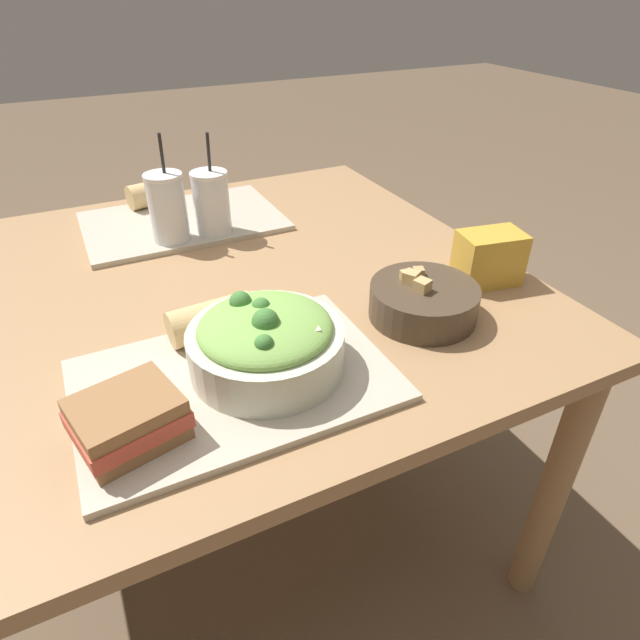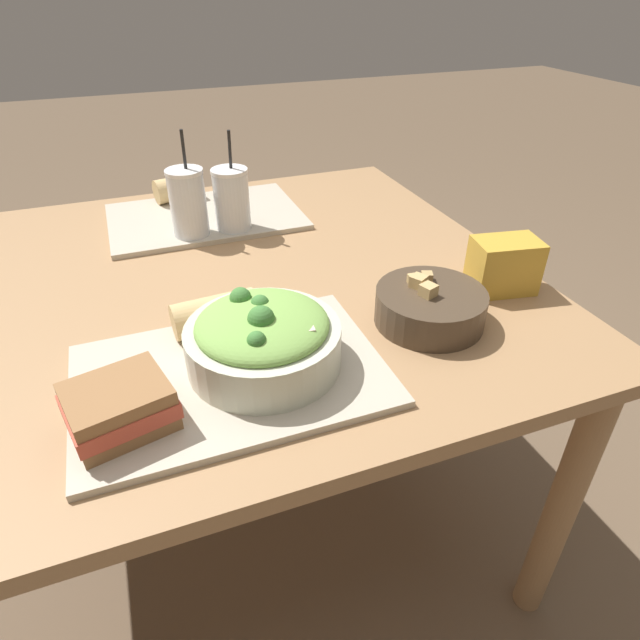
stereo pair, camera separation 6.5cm
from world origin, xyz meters
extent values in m
plane|color=brown|center=(0.00, 0.00, 0.00)|extent=(12.00, 12.00, 0.00)
cube|color=#A37A51|center=(0.00, 0.00, 0.69)|extent=(1.18, 1.09, 0.03)
cylinder|color=#A37A51|center=(0.53, -0.49, 0.34)|extent=(0.06, 0.06, 0.67)
cylinder|color=#A37A51|center=(0.53, 0.49, 0.34)|extent=(0.06, 0.06, 0.67)
cube|color=#BCB29E|center=(-0.06, -0.31, 0.71)|extent=(0.46, 0.31, 0.01)
cube|color=#BCB29E|center=(0.02, 0.32, 0.71)|extent=(0.46, 0.31, 0.01)
cylinder|color=beige|center=(-0.01, -0.31, 0.75)|extent=(0.23, 0.23, 0.07)
ellipsoid|color=#7FB251|center=(-0.01, -0.31, 0.79)|extent=(0.20, 0.20, 0.05)
sphere|color=#427F38|center=(-0.01, -0.33, 0.81)|extent=(0.04, 0.04, 0.04)
sphere|color=#427F38|center=(-0.02, -0.26, 0.81)|extent=(0.03, 0.03, 0.03)
sphere|color=#427F38|center=(-0.03, -0.37, 0.80)|extent=(0.03, 0.03, 0.03)
sphere|color=#427F38|center=(0.00, -0.28, 0.80)|extent=(0.03, 0.03, 0.03)
cube|color=beige|center=(0.04, -0.34, 0.80)|extent=(0.04, 0.05, 0.01)
cube|color=beige|center=(-0.01, -0.30, 0.80)|extent=(0.05, 0.06, 0.01)
cylinder|color=#473828|center=(0.30, -0.28, 0.73)|extent=(0.19, 0.19, 0.06)
cylinder|color=#4C2814|center=(0.30, -0.28, 0.76)|extent=(0.17, 0.17, 0.01)
cube|color=tan|center=(0.31, -0.24, 0.77)|extent=(0.02, 0.02, 0.02)
cube|color=tan|center=(0.29, -0.29, 0.77)|extent=(0.03, 0.03, 0.02)
cube|color=tan|center=(0.29, -0.26, 0.77)|extent=(0.03, 0.03, 0.02)
cube|color=tan|center=(0.29, -0.25, 0.77)|extent=(0.02, 0.02, 0.02)
cube|color=olive|center=(-0.22, -0.37, 0.73)|extent=(0.15, 0.13, 0.02)
cube|color=#C64C38|center=(-0.22, -0.37, 0.75)|extent=(0.15, 0.14, 0.02)
cube|color=olive|center=(-0.22, -0.37, 0.77)|extent=(0.15, 0.13, 0.02)
cylinder|color=tan|center=(-0.06, -0.19, 0.75)|extent=(0.14, 0.07, 0.06)
cylinder|color=beige|center=(0.01, -0.19, 0.75)|extent=(0.01, 0.06, 0.06)
cylinder|color=tan|center=(-0.03, 0.44, 0.75)|extent=(0.12, 0.08, 0.06)
cylinder|color=beige|center=(0.02, 0.45, 0.75)|extent=(0.02, 0.06, 0.06)
cylinder|color=silver|center=(-0.03, 0.21, 0.79)|extent=(0.08, 0.08, 0.14)
cylinder|color=black|center=(-0.03, 0.21, 0.78)|extent=(0.07, 0.07, 0.12)
cylinder|color=white|center=(-0.03, 0.21, 0.86)|extent=(0.08, 0.08, 0.01)
cylinder|color=black|center=(-0.02, 0.21, 0.90)|extent=(0.01, 0.02, 0.09)
cylinder|color=silver|center=(0.07, 0.21, 0.78)|extent=(0.08, 0.08, 0.13)
cylinder|color=maroon|center=(0.07, 0.21, 0.77)|extent=(0.07, 0.07, 0.11)
cylinder|color=white|center=(0.07, 0.21, 0.85)|extent=(0.08, 0.08, 0.01)
cylinder|color=black|center=(0.07, 0.21, 0.89)|extent=(0.01, 0.02, 0.09)
cube|color=gold|center=(0.49, -0.23, 0.75)|extent=(0.13, 0.10, 0.10)
camera|label=1|loc=(-0.22, -0.92, 1.23)|focal=30.00mm
camera|label=2|loc=(-0.16, -0.95, 1.23)|focal=30.00mm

